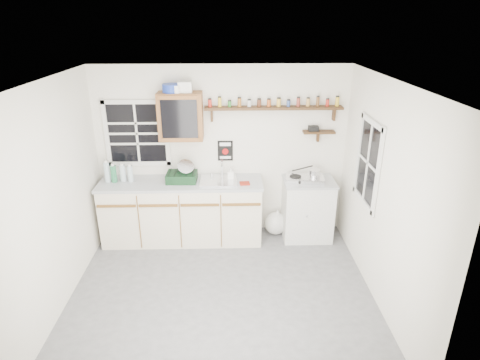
% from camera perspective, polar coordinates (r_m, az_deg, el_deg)
% --- Properties ---
extents(room, '(3.64, 3.24, 2.54)m').
position_cam_1_polar(room, '(4.36, -2.88, -2.70)').
color(room, '#515154').
rests_on(room, ground).
extents(main_cabinet, '(2.31, 0.63, 0.92)m').
position_cam_1_polar(main_cabinet, '(5.92, -8.19, -4.35)').
color(main_cabinet, beige).
rests_on(main_cabinet, floor).
extents(right_cabinet, '(0.73, 0.57, 0.91)m').
position_cam_1_polar(right_cabinet, '(6.01, 9.54, -4.05)').
color(right_cabinet, beige).
rests_on(right_cabinet, floor).
extents(sink, '(0.52, 0.44, 0.29)m').
position_cam_1_polar(sink, '(5.69, -3.06, -0.06)').
color(sink, silver).
rests_on(sink, main_cabinet).
extents(upper_cabinet, '(0.60, 0.32, 0.65)m').
position_cam_1_polar(upper_cabinet, '(5.58, -8.44, 8.94)').
color(upper_cabinet, '#5C3117').
rests_on(upper_cabinet, wall_back).
extents(upper_cabinet_clutter, '(0.39, 0.24, 0.14)m').
position_cam_1_polar(upper_cabinet_clutter, '(5.51, -9.03, 12.82)').
color(upper_cabinet_clutter, navy).
rests_on(upper_cabinet_clutter, upper_cabinet).
extents(spice_shelf, '(1.91, 0.18, 0.35)m').
position_cam_1_polar(spice_shelf, '(5.62, 4.83, 10.32)').
color(spice_shelf, black).
rests_on(spice_shelf, wall_back).
extents(secondary_shelf, '(0.45, 0.16, 0.24)m').
position_cam_1_polar(secondary_shelf, '(5.82, 10.91, 6.80)').
color(secondary_shelf, black).
rests_on(secondary_shelf, wall_back).
extents(warning_sign, '(0.22, 0.02, 0.30)m').
position_cam_1_polar(warning_sign, '(5.83, -2.11, 4.18)').
color(warning_sign, black).
rests_on(warning_sign, wall_back).
extents(window_back, '(0.93, 0.03, 0.98)m').
position_cam_1_polar(window_back, '(5.90, -14.46, 6.43)').
color(window_back, black).
rests_on(window_back, wall_back).
extents(window_right, '(0.03, 0.78, 1.08)m').
position_cam_1_polar(window_right, '(5.08, 17.78, 2.34)').
color(window_right, black).
rests_on(window_right, wall_back).
extents(water_bottles, '(0.40, 0.11, 0.32)m').
position_cam_1_polar(water_bottles, '(5.88, -17.04, 0.97)').
color(water_bottles, '#AABFC7').
rests_on(water_bottles, main_cabinet).
extents(dish_rack, '(0.43, 0.33, 0.32)m').
position_cam_1_polar(dish_rack, '(5.71, -8.13, 0.79)').
color(dish_rack, black).
rests_on(dish_rack, main_cabinet).
extents(soap_bottle, '(0.09, 0.09, 0.19)m').
position_cam_1_polar(soap_bottle, '(5.71, -1.33, 0.97)').
color(soap_bottle, silver).
rests_on(soap_bottle, main_cabinet).
extents(rag, '(0.15, 0.13, 0.02)m').
position_cam_1_polar(rag, '(5.59, 0.67, -0.48)').
color(rag, maroon).
rests_on(rag, main_cabinet).
extents(hotplate, '(0.57, 0.35, 0.08)m').
position_cam_1_polar(hotplate, '(5.78, 9.19, 0.20)').
color(hotplate, silver).
rests_on(hotplate, right_cabinet).
extents(saucepan, '(0.38, 0.27, 0.17)m').
position_cam_1_polar(saucepan, '(5.78, 10.49, 1.01)').
color(saucepan, silver).
rests_on(saucepan, hotplate).
extents(trash_bag, '(0.38, 0.34, 0.43)m').
position_cam_1_polar(trash_bag, '(6.13, 5.10, -6.11)').
color(trash_bag, silver).
rests_on(trash_bag, floor).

